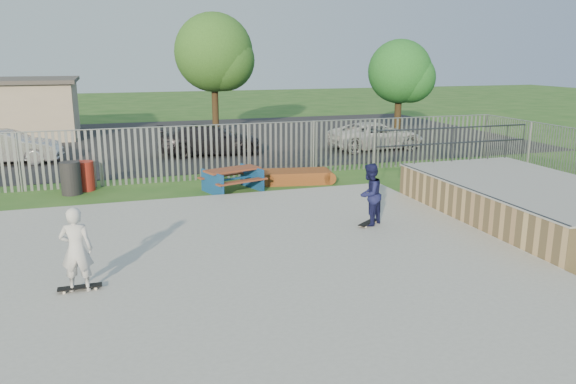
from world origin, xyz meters
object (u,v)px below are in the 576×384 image
object	(u,v)px
car_silver	(7,147)
tree_mid	(214,53)
funbox	(297,177)
picnic_table	(233,180)
skater_navy	(369,195)
car_white	(376,136)
trash_bin_grey	(71,178)
car_dark	(210,140)
trash_bin_red	(85,176)
skater_white	(76,249)
tree_right	(400,72)

from	to	relation	value
car_silver	tree_mid	size ratio (longest dim) A/B	0.62
funbox	tree_mid	distance (m)	14.25
picnic_table	skater_navy	world-z (taller)	skater_navy
funbox	tree_mid	world-z (taller)	tree_mid
picnic_table	funbox	size ratio (longest dim) A/B	0.94
funbox	car_silver	distance (m)	12.58
car_white	skater_navy	xyz separation A→B (m)	(-5.94, -11.61, 0.30)
car_silver	skater_navy	xyz separation A→B (m)	(10.42, -12.92, 0.25)
tree_mid	skater_navy	distance (m)	19.78
trash_bin_grey	car_white	size ratio (longest dim) A/B	0.23
funbox	skater_navy	world-z (taller)	skater_navy
car_white	skater_navy	world-z (taller)	skater_navy
car_silver	car_dark	world-z (taller)	car_silver
funbox	tree_mid	size ratio (longest dim) A/B	0.35
funbox	trash_bin_red	xyz separation A→B (m)	(-7.18, 1.04, 0.28)
picnic_table	skater_white	bearing A→B (deg)	-139.78
car_dark	car_white	distance (m)	7.94
car_silver	tree_mid	xyz separation A→B (m)	(10.02, 6.52, 3.85)
car_dark	tree_mid	xyz separation A→B (m)	(1.54, 6.94, 3.86)
trash_bin_red	tree_right	xyz separation A→B (m)	(16.12, 8.10, 3.06)
picnic_table	skater_white	xyz separation A→B (m)	(-4.55, -7.46, 0.57)
car_white	skater_white	size ratio (longest dim) A/B	2.84
skater_navy	skater_white	bearing A→B (deg)	-19.41
tree_right	skater_navy	xyz separation A→B (m)	(-8.94, -15.03, -2.59)
tree_mid	picnic_table	bearing A→B (deg)	-98.30
car_white	tree_right	size ratio (longest dim) A/B	0.87
picnic_table	skater_navy	distance (m)	5.87
tree_right	tree_mid	bearing A→B (deg)	154.71
trash_bin_grey	skater_white	size ratio (longest dim) A/B	0.66
trash_bin_grey	car_dark	bearing A→B (deg)	46.71
tree_right	picnic_table	bearing A→B (deg)	-139.54
funbox	car_white	bearing A→B (deg)	53.33
picnic_table	tree_mid	xyz separation A→B (m)	(2.07, 14.15, 4.17)
trash_bin_red	car_dark	size ratio (longest dim) A/B	0.21
trash_bin_grey	skater_white	distance (m)	8.69
tree_right	car_white	bearing A→B (deg)	-131.20
trash_bin_grey	car_white	bearing A→B (deg)	20.66
car_dark	skater_white	size ratio (longest dim) A/B	2.91
skater_white	funbox	bearing A→B (deg)	-122.33
funbox	trash_bin_grey	distance (m)	7.63
car_silver	skater_navy	size ratio (longest dim) A/B	2.60
trash_bin_red	tree_right	world-z (taller)	tree_right
funbox	skater_navy	distance (m)	5.93
picnic_table	funbox	world-z (taller)	picnic_table
trash_bin_red	tree_mid	bearing A→B (deg)	61.59
funbox	skater_navy	bearing A→B (deg)	-80.53
car_silver	car_dark	xyz separation A→B (m)	(8.47, -0.42, -0.01)
trash_bin_red	car_dark	xyz separation A→B (m)	(5.23, 5.58, 0.21)
trash_bin_grey	tree_right	size ratio (longest dim) A/B	0.20
trash_bin_red	skater_navy	world-z (taller)	skater_navy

